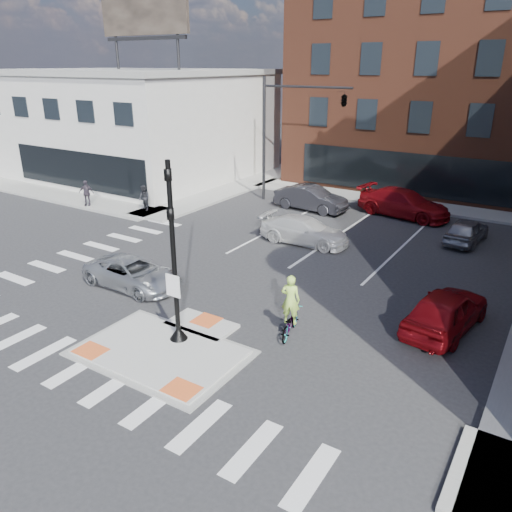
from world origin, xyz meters
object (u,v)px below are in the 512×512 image
Objects in this scene: bg_car_silver at (467,231)px; pedestrian_b at (86,193)px; silver_suv at (133,273)px; pedestrian_a at (144,198)px; bg_car_red at (404,203)px; bg_car_dark at (311,198)px; red_sedan at (446,310)px; cyclist at (290,315)px; white_pickup at (304,230)px.

pedestrian_b reaches higher than bg_car_silver.
pedestrian_a is (-7.50, 8.38, 0.33)m from silver_suv.
bg_car_red is (6.34, 16.25, 0.20)m from silver_suv.
bg_car_red is (5.38, 1.79, 0.04)m from bg_car_dark.
red_sedan is 14.13m from bg_car_red.
pedestrian_a is 0.96× the size of pedestrian_b.
bg_car_red is 16.27m from cyclist.
cyclist reaches higher than pedestrian_b.
pedestrian_a is at bearing 129.50° from bg_car_dark.
white_pickup is at bearing -21.18° from silver_suv.
bg_car_dark is 1.24× the size of bg_car_silver.
white_pickup is 2.97× the size of pedestrian_a.
pedestrian_a reaches higher than red_sedan.
bg_car_red is at bearing 44.35° from pedestrian_a.
bg_car_red is (-5.46, 13.03, 0.06)m from red_sedan.
pedestrian_a is (-19.30, 5.17, 0.19)m from red_sedan.
pedestrian_b is (-18.85, 7.20, 0.22)m from cyclist.
red_sedan is at bearing -132.20° from bg_car_dark.
pedestrian_b reaches higher than silver_suv.
pedestrian_a is at bearing -13.35° from pedestrian_b.
silver_suv is 2.78× the size of pedestrian_a.
white_pickup is at bearing -24.30° from pedestrian_b.
cyclist reaches higher than bg_car_silver.
cyclist is 20.18m from pedestrian_b.
silver_suv is at bearing -179.98° from bg_car_dark.
bg_car_silver is at bearing -115.28° from bg_car_red.
bg_car_dark is 14.36m from pedestrian_b.
bg_car_dark is at bearing 50.40° from pedestrian_a.
cyclist is (6.45, -14.44, -0.02)m from bg_car_dark.
white_pickup is 15.01m from pedestrian_b.
bg_car_red is (2.84, 7.58, 0.13)m from white_pickup.
pedestrian_b is at bearing -1.32° from red_sedan.
silver_suv is at bearing 56.76° from bg_car_silver.
silver_suv is 13.53m from pedestrian_b.
pedestrian_b reaches higher than red_sedan.
silver_suv is 0.93× the size of white_pickup.
bg_car_silver is at bearing -14.56° from pedestrian_b.
pedestrian_b reaches higher than pedestrian_a.
pedestrian_b is at bearing 94.01° from white_pickup.
silver_suv is at bearing -12.87° from cyclist.
silver_suv is 12.23m from red_sedan.
bg_car_dark is (-10.84, 11.24, 0.02)m from red_sedan.
bg_car_silver is at bearing -93.38° from bg_car_dark.
pedestrian_a is at bearing 42.62° from silver_suv.
pedestrian_a is at bearing 129.86° from bg_car_red.
pedestrian_b is at bearing 20.65° from bg_car_silver.
pedestrian_a is at bearing -6.54° from red_sedan.
white_pickup is at bearing -152.49° from bg_car_dark.
red_sedan is 0.79× the size of bg_car_red.
bg_car_dark reaches higher than white_pickup.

